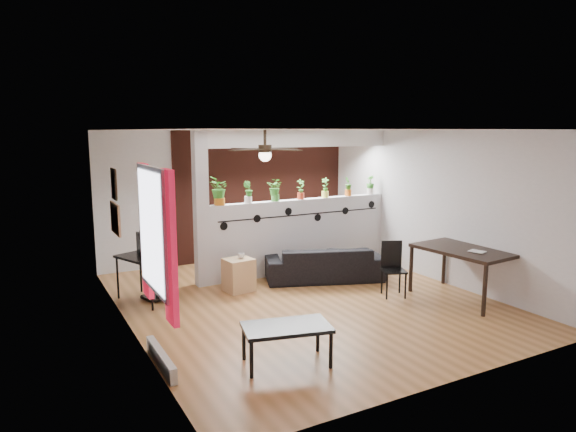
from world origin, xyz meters
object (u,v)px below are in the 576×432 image
(cup, at_px, (241,256))
(office_chair, at_px, (156,269))
(potted_plant_5, at_px, (348,186))
(coffee_table, at_px, (287,330))
(potted_plant_6, at_px, (370,184))
(cube_shelf, at_px, (239,275))
(sofa, at_px, (324,264))
(dining_table, at_px, (464,254))
(potted_plant_3, at_px, (301,188))
(ceiling_fan, at_px, (265,151))
(potted_plant_4, at_px, (325,187))
(potted_plant_2, at_px, (275,189))
(potted_plant_1, at_px, (248,191))
(potted_plant_0, at_px, (219,190))
(computer_desk, at_px, (145,261))
(folding_chair, at_px, (393,263))

(cup, distance_m, office_chair, 1.35)
(potted_plant_5, xyz_separation_m, coffee_table, (-3.14, -3.30, -1.15))
(potted_plant_6, xyz_separation_m, cube_shelf, (-3.08, -0.58, -1.28))
(potted_plant_5, relative_size, cube_shelf, 0.69)
(sofa, height_order, dining_table, dining_table)
(coffee_table, bearing_deg, potted_plant_3, 57.75)
(ceiling_fan, xyz_separation_m, potted_plant_5, (2.65, 1.80, -0.77))
(potted_plant_4, relative_size, office_chair, 0.37)
(ceiling_fan, height_order, potted_plant_2, ceiling_fan)
(potted_plant_1, xyz_separation_m, sofa, (1.13, -0.69, -1.27))
(potted_plant_0, height_order, computer_desk, potted_plant_0)
(potted_plant_6, bearing_deg, potted_plant_2, 180.00)
(dining_table, relative_size, coffee_table, 1.43)
(cup, height_order, computer_desk, computer_desk)
(potted_plant_4, height_order, cup, potted_plant_4)
(potted_plant_1, bearing_deg, potted_plant_5, 0.00)
(coffee_table, bearing_deg, dining_table, 11.51)
(potted_plant_0, relative_size, potted_plant_2, 1.21)
(computer_desk, xyz_separation_m, coffee_table, (0.86, -2.94, -0.22))
(computer_desk, bearing_deg, potted_plant_3, 6.97)
(ceiling_fan, distance_m, folding_chair, 2.82)
(potted_plant_4, height_order, sofa, potted_plant_4)
(potted_plant_1, height_order, cup, potted_plant_1)
(ceiling_fan, distance_m, potted_plant_1, 2.03)
(office_chair, bearing_deg, potted_plant_4, 4.83)
(ceiling_fan, relative_size, coffee_table, 1.12)
(potted_plant_2, xyz_separation_m, office_chair, (-2.23, -0.28, -1.11))
(potted_plant_3, relative_size, sofa, 0.19)
(potted_plant_6, bearing_deg, potted_plant_0, -180.00)
(computer_desk, relative_size, dining_table, 0.70)
(potted_plant_2, bearing_deg, folding_chair, -60.43)
(potted_plant_1, xyz_separation_m, potted_plant_5, (2.11, 0.00, -0.01))
(office_chair, bearing_deg, sofa, -8.30)
(cube_shelf, bearing_deg, cup, -6.98)
(potted_plant_6, distance_m, dining_table, 2.73)
(potted_plant_4, bearing_deg, computer_desk, -174.08)
(potted_plant_0, bearing_deg, computer_desk, -165.21)
(potted_plant_3, bearing_deg, sofa, -83.45)
(potted_plant_4, height_order, cube_shelf, potted_plant_4)
(potted_plant_0, distance_m, computer_desk, 1.72)
(ceiling_fan, bearing_deg, computer_desk, 133.01)
(potted_plant_1, relative_size, office_chair, 0.37)
(potted_plant_1, relative_size, potted_plant_4, 1.01)
(office_chair, height_order, coffee_table, office_chair)
(cube_shelf, relative_size, computer_desk, 0.50)
(potted_plant_1, bearing_deg, potted_plant_4, -0.00)
(potted_plant_3, bearing_deg, potted_plant_2, 180.00)
(cube_shelf, bearing_deg, potted_plant_1, 45.47)
(potted_plant_0, xyz_separation_m, potted_plant_1, (0.53, 0.00, -0.05))
(potted_plant_2, distance_m, cup, 1.47)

